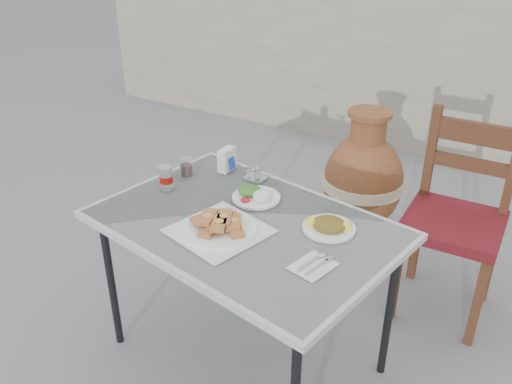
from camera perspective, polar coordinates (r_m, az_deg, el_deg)
The scene contains 13 objects.
ground at distance 2.51m, azimuth 0.58°, elevation -15.66°, with size 80.00×80.00×0.00m, color slate.
cafe_table at distance 2.07m, azimuth -1.20°, elevation -4.22°, with size 1.24×0.94×0.68m.
pide_plate at distance 1.97m, azimuth -3.91°, elevation -3.42°, with size 0.38×0.38×0.06m.
salad_rice_plate at distance 2.19m, azimuth -0.04°, elevation -0.29°, with size 0.20×0.20×0.05m.
salad_chopped_plate at distance 2.00m, azimuth 7.69°, elevation -3.54°, with size 0.20×0.20×0.04m.
soda_can at distance 2.28m, azimuth -9.45°, elevation 1.47°, with size 0.06×0.06×0.10m.
cola_glass at distance 2.39m, azimuth -7.35°, elevation 2.58°, with size 0.06×0.06×0.08m.
napkin_holder at distance 2.41m, azimuth -3.07°, elevation 3.43°, with size 0.06×0.09×0.10m.
condiment_caddy at distance 2.34m, azimuth -0.11°, elevation 1.79°, with size 0.09×0.08×0.06m.
cutlery_napkin at distance 1.82m, azimuth 6.21°, elevation -7.52°, with size 0.15×0.17×0.01m.
chair at distance 2.61m, azimuth 20.29°, elevation -2.47°, with size 0.43×0.43×0.94m.
terracotta_urn at distance 3.08m, azimuth 11.17°, elevation 0.98°, with size 0.45×0.45×0.78m.
back_wall at distance 4.32m, azimuth 17.90°, elevation 11.49°, with size 6.00×0.25×1.20m, color #A69F8A.
Camera 1 is at (0.91, -1.57, 1.74)m, focal length 38.00 mm.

